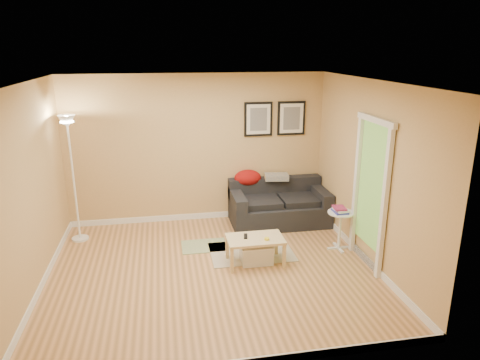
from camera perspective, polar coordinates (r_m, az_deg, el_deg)
The scene contains 24 objects.
floor at distance 6.32m, azimuth -3.60°, elevation -11.65°, with size 4.50×4.50×0.00m, color tan.
ceiling at distance 5.57m, azimuth -4.11°, elevation 12.55°, with size 4.50×4.50×0.00m, color white.
wall_back at distance 7.74m, azimuth -5.55°, elevation 4.00°, with size 4.50×4.50×0.00m, color tan.
wall_front at distance 3.97m, azimuth -0.47°, elevation -8.79°, with size 4.50×4.50×0.00m, color tan.
wall_left at distance 6.01m, azimuth -25.66°, elevation -1.43°, with size 4.00×4.00×0.00m, color tan.
wall_right at distance 6.45m, azimuth 16.43°, elevation 0.75°, with size 4.00×4.00×0.00m, color tan.
baseboard_back at distance 8.10m, azimuth -5.29°, elevation -4.66°, with size 4.50×0.02×0.10m, color white.
baseboard_left at distance 6.48m, azimuth -24.15°, elevation -11.98°, with size 0.02×4.00×0.10m, color white.
baseboard_right at distance 6.89m, azimuth 15.48°, elevation -9.29°, with size 0.02×4.00×0.10m, color white.
sofa at distance 7.79m, azimuth 5.13°, elevation -3.00°, with size 1.70×0.90×0.75m, color black, non-canonical shape.
red_throw at distance 7.87m, azimuth 1.01°, elevation 0.30°, with size 0.48×0.36×0.28m, color maroon, non-canonical shape.
plaid_throw at distance 7.91m, azimuth 4.75°, elevation 0.40°, with size 0.42×0.26×0.10m, color tan, non-canonical shape.
framed_print_left at distance 7.78m, azimuth 2.38°, elevation 7.89°, with size 0.50×0.04×0.60m, color black, non-canonical shape.
framed_print_right at distance 7.93m, azimuth 6.66°, elevation 7.96°, with size 0.50×0.04×0.60m, color black, non-canonical shape.
area_rug at distance 6.82m, azimuth 1.48°, elevation -9.30°, with size 1.25×0.85×0.01m, color #B9AD93.
green_runner at distance 7.04m, azimuth -4.67°, elevation -8.51°, with size 0.70×0.50×0.01m, color #668C4C.
coffee_table at distance 6.42m, azimuth 1.96°, elevation -9.14°, with size 0.81×0.49×0.40m, color beige, non-canonical shape.
remote_control at distance 6.35m, azimuth 0.73°, elevation -7.30°, with size 0.05×0.16×0.02m, color black.
tape_roll at distance 6.27m, azimuth 3.48°, elevation -7.62°, with size 0.07×0.07×0.03m, color yellow.
storage_bin at distance 6.48m, azimuth 2.12°, elevation -9.45°, with size 0.47×0.34×0.29m, color white, non-canonical shape.
side_table at distance 6.98m, azimuth 12.78°, elevation -6.40°, with size 0.40×0.40×0.61m, color white, non-canonical shape.
book_stack at distance 6.85m, azimuth 12.83°, elevation -3.75°, with size 0.19×0.26×0.08m, color #34369C, non-canonical shape.
floor_lamp at distance 7.38m, azimuth -20.72°, elevation -0.36°, with size 0.27×0.27×2.04m, color white, non-canonical shape.
doorway at distance 6.38m, azimuth 16.41°, elevation -2.02°, with size 0.12×1.01×2.13m, color white, non-canonical shape.
Camera 1 is at (-0.61, -5.52, 3.02)m, focal length 32.92 mm.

